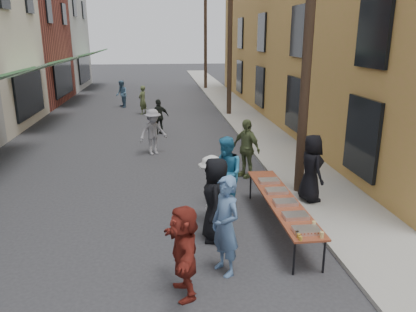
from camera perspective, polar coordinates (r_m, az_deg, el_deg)
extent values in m
plane|color=#28282B|center=(8.60, -9.31, -13.84)|extent=(120.00, 120.00, 0.00)
cube|color=gray|center=(23.27, 4.65, 5.90)|extent=(2.20, 60.00, 0.10)
cube|color=gray|center=(37.91, -23.63, 15.48)|extent=(8.00, 8.00, 9.00)
cube|color=#AB883D|center=(23.92, 20.63, 17.16)|extent=(10.00, 28.00, 10.00)
cylinder|color=#2D2116|center=(11.10, 14.03, 17.01)|extent=(0.26, 0.26, 9.00)
cylinder|color=#2D2116|center=(22.75, 3.11, 16.96)|extent=(0.26, 0.26, 9.00)
cylinder|color=#2D2116|center=(34.63, -0.36, 16.82)|extent=(0.26, 0.26, 9.00)
cube|color=#622C17|center=(9.45, 10.26, -6.06)|extent=(0.70, 4.00, 0.04)
cylinder|color=black|center=(7.93, 12.02, -13.85)|extent=(0.04, 0.04, 0.71)
cylinder|color=black|center=(8.12, 16.02, -13.38)|extent=(0.04, 0.04, 0.71)
cylinder|color=black|center=(11.20, 6.00, -4.28)|extent=(0.04, 0.04, 0.71)
cylinder|color=black|center=(11.34, 8.87, -4.13)|extent=(0.04, 0.04, 0.71)
cube|color=maroon|center=(8.00, 13.69, -10.12)|extent=(0.50, 0.33, 0.08)
cube|color=#B2B2B7|center=(8.55, 12.20, -8.22)|extent=(0.50, 0.33, 0.08)
cube|color=tan|center=(9.16, 10.82, -6.43)|extent=(0.50, 0.33, 0.08)
cube|color=#B2B2B7|center=(9.78, 9.61, -4.85)|extent=(0.50, 0.33, 0.08)
cube|color=tan|center=(10.41, 8.56, -3.47)|extent=(0.50, 0.33, 0.08)
cylinder|color=#A57F26|center=(7.68, 12.89, -11.25)|extent=(0.07, 0.07, 0.08)
cylinder|color=#A57F26|center=(7.77, 12.65, -10.91)|extent=(0.07, 0.07, 0.08)
cylinder|color=#A57F26|center=(7.85, 12.41, -10.59)|extent=(0.07, 0.07, 0.08)
cylinder|color=tan|center=(7.86, 15.72, -10.64)|extent=(0.08, 0.08, 0.12)
imported|color=black|center=(8.75, 1.13, -6.18)|extent=(0.71, 0.99, 1.88)
imported|color=#4E6F98|center=(7.57, 2.48, -9.80)|extent=(0.72, 0.83, 1.92)
imported|color=teal|center=(10.40, 2.60, -2.41)|extent=(0.97, 1.10, 1.89)
imported|color=beige|center=(9.51, 0.49, -4.88)|extent=(0.85, 1.20, 1.69)
imported|color=#58663B|center=(12.79, 5.37, 1.10)|extent=(1.00, 1.15, 1.86)
imported|color=maroon|center=(7.03, -3.37, -13.24)|extent=(0.69, 1.58, 1.65)
imported|color=black|center=(10.94, 14.34, -1.67)|extent=(0.69, 0.95, 1.80)
imported|color=gray|center=(15.35, -7.72, 3.38)|extent=(1.29, 1.09, 1.73)
imported|color=black|center=(18.60, -6.90, 5.50)|extent=(1.01, 0.74, 1.60)
imported|color=#495430|center=(23.62, -9.19, 7.78)|extent=(0.65, 0.71, 1.63)
imported|color=#476C8B|center=(26.18, -12.04, 8.53)|extent=(0.87, 0.98, 1.68)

